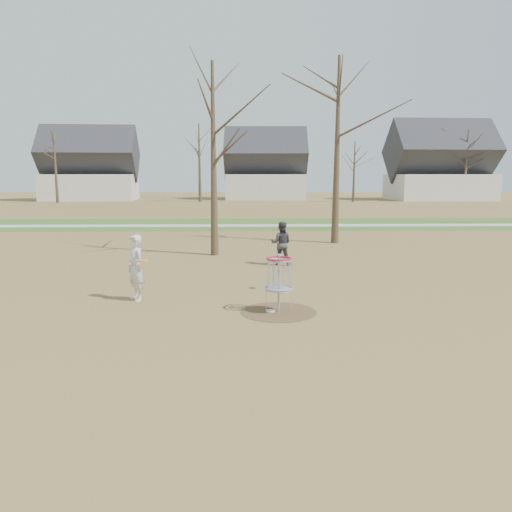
% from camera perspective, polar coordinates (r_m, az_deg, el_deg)
% --- Properties ---
extents(ground, '(160.00, 160.00, 0.00)m').
position_cam_1_polar(ground, '(11.89, 2.60, -6.41)').
color(ground, brown).
rests_on(ground, ground).
extents(green_band, '(160.00, 8.00, 0.01)m').
position_cam_1_polar(green_band, '(32.59, 0.06, 3.67)').
color(green_band, '#2D5119').
rests_on(green_band, ground).
extents(footpath, '(160.00, 1.50, 0.01)m').
position_cam_1_polar(footpath, '(31.59, 0.10, 3.51)').
color(footpath, '#9E9E99').
rests_on(footpath, green_band).
extents(dirt_circle, '(1.80, 1.80, 0.01)m').
position_cam_1_polar(dirt_circle, '(11.89, 2.60, -6.38)').
color(dirt_circle, '#47331E').
rests_on(dirt_circle, ground).
extents(player_standing, '(0.69, 0.74, 1.70)m').
position_cam_1_polar(player_standing, '(13.13, -13.59, -1.34)').
color(player_standing, silver).
rests_on(player_standing, ground).
extents(player_throwing, '(0.85, 0.72, 1.56)m').
position_cam_1_polar(player_throwing, '(17.84, 2.91, 1.45)').
color(player_throwing, '#37363B').
rests_on(player_throwing, ground).
extents(disc_grounded, '(0.22, 0.22, 0.02)m').
position_cam_1_polar(disc_grounded, '(11.89, 1.66, -6.30)').
color(disc_grounded, silver).
rests_on(disc_grounded, dirt_circle).
extents(discs_in_play, '(3.74, 1.42, 0.17)m').
position_cam_1_polar(discs_in_play, '(13.24, -4.25, -0.29)').
color(discs_in_play, orange).
rests_on(discs_in_play, ground).
extents(disc_golf_basket, '(0.64, 0.64, 1.35)m').
position_cam_1_polar(disc_golf_basket, '(11.68, 2.63, -2.09)').
color(disc_golf_basket, '#9EA3AD').
rests_on(disc_golf_basket, ground).
extents(bare_trees, '(52.62, 44.98, 9.00)m').
position_cam_1_polar(bare_trees, '(47.32, 1.80, 11.91)').
color(bare_trees, '#382B1E').
rests_on(bare_trees, ground).
extents(houses_row, '(56.51, 10.01, 7.26)m').
position_cam_1_polar(houses_row, '(64.18, 3.25, 9.60)').
color(houses_row, silver).
rests_on(houses_row, ground).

